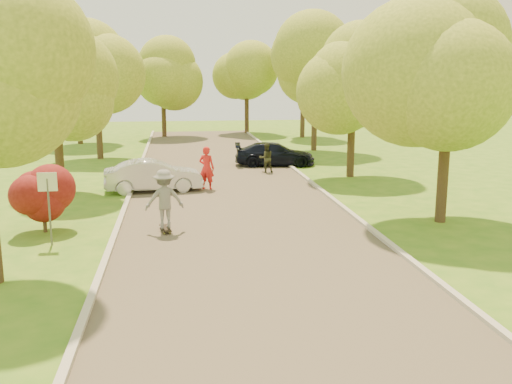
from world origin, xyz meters
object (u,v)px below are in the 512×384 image
dark_sedan (275,154)px  skateboarder (164,199)px  silver_sedan (154,176)px  longboard (165,228)px  person_striped (207,168)px  street_sign (48,193)px  person_olive (266,158)px

dark_sedan → skateboarder: bearing=161.1°
silver_sedan → longboard: 6.64m
person_striped → dark_sedan: bearing=-99.2°
street_sign → skateboarder: bearing=17.4°
silver_sedan → longboard: (0.58, -6.59, -0.58)m
skateboarder → person_striped: skateboarder is taller
skateboarder → person_striped: bearing=-113.4°
skateboarder → person_striped: (1.71, 6.72, -0.12)m
person_olive → street_sign: bearing=49.0°
silver_sedan → person_olive: (5.55, 4.09, 0.07)m
person_olive → dark_sedan: bearing=-116.4°
street_sign → silver_sedan: 8.14m
street_sign → person_striped: bearing=57.1°
longboard → person_olive: person_olive is taller
silver_sedan → person_striped: 2.31m
dark_sedan → skateboarder: size_ratio=2.32×
dark_sedan → silver_sedan: bearing=140.0°
person_striped → person_olive: 5.14m
silver_sedan → dark_sedan: size_ratio=0.95×
dark_sedan → skateboarder: (-5.80, -12.90, 0.43)m
silver_sedan → longboard: size_ratio=4.15×
longboard → person_striped: person_striped is taller
silver_sedan → person_olive: 6.90m
silver_sedan → skateboarder: skateboarder is taller
dark_sedan → person_striped: (-4.09, -6.19, 0.31)m
longboard → skateboarder: bearing=80.9°
street_sign → skateboarder: size_ratio=1.15×
person_striped → street_sign: bearing=81.4°
dark_sedan → person_striped: bearing=151.8°
street_sign → longboard: size_ratio=2.17×
silver_sedan → person_olive: size_ratio=2.76×
street_sign → person_striped: (5.01, 7.75, -0.62)m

